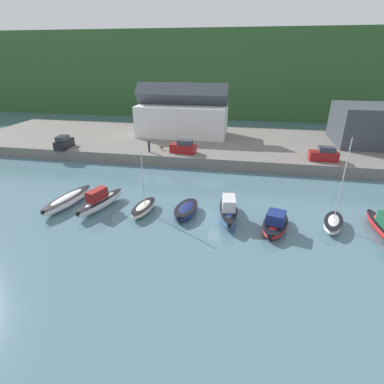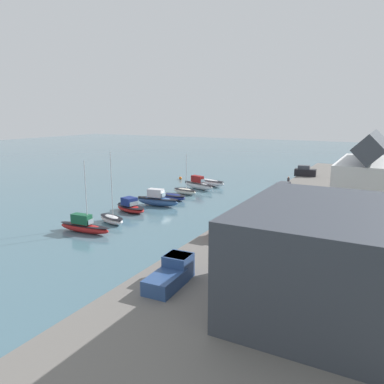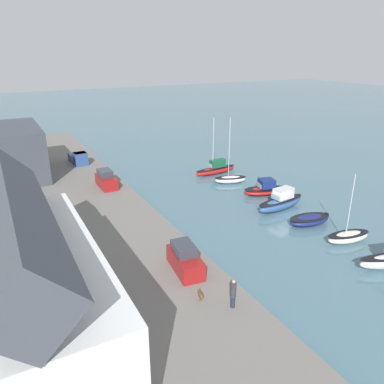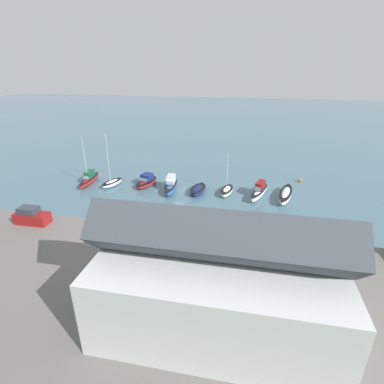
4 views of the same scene
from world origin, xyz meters
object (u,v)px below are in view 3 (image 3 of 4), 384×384
at_px(moored_boat_3, 309,220).
at_px(person_on_quay, 233,293).
at_px(moored_boat_6, 230,179).
at_px(moored_boat_5, 265,189).
at_px(parked_car_0, 106,180).
at_px(parked_car_2, 185,259).
at_px(moored_boat_2, 348,237).
at_px(moored_boat_7, 216,169).
at_px(pickup_truck_0, 79,158).
at_px(moored_boat_4, 281,202).
at_px(dog_on_quay, 200,295).

distance_m(moored_boat_3, person_on_quay, 19.52).
bearing_deg(moored_boat_6, moored_boat_5, -148.20).
distance_m(moored_boat_3, parked_car_0, 25.12).
relative_size(moored_boat_6, parked_car_2, 2.17).
bearing_deg(moored_boat_2, moored_boat_7, 8.76).
bearing_deg(pickup_truck_0, moored_boat_7, 149.21).
height_order(moored_boat_4, pickup_truck_0, pickup_truck_0).
distance_m(moored_boat_3, moored_boat_4, 4.74).
xyz_separation_m(moored_boat_4, person_on_quay, (-14.37, 16.80, 1.87)).
height_order(moored_boat_2, moored_boat_7, moored_boat_7).
bearing_deg(person_on_quay, moored_boat_7, -29.93).
relative_size(moored_boat_4, moored_boat_7, 0.81).
xyz_separation_m(moored_boat_4, moored_boat_7, (15.53, -0.42, -0.16)).
height_order(moored_boat_3, parked_car_0, parked_car_0).
bearing_deg(parked_car_2, dog_on_quay, 84.73).
relative_size(parked_car_0, pickup_truck_0, 0.88).
distance_m(moored_boat_2, person_on_quay, 18.06).
xyz_separation_m(parked_car_0, parked_car_2, (-21.87, 0.01, 0.00)).
relative_size(moored_boat_3, person_on_quay, 2.44).
relative_size(parked_car_2, pickup_truck_0, 0.91).
bearing_deg(moored_boat_2, moored_boat_6, 9.92).
distance_m(moored_boat_2, parked_car_2, 18.12).
relative_size(moored_boat_5, pickup_truck_0, 1.25).
bearing_deg(pickup_truck_0, dog_on_quay, 87.05).
relative_size(moored_boat_2, dog_on_quay, 8.16).
xyz_separation_m(moored_boat_3, parked_car_2, (-3.99, 17.53, 2.11)).
bearing_deg(pickup_truck_0, moored_boat_6, 138.63).
relative_size(moored_boat_5, parked_car_0, 1.43).
xyz_separation_m(moored_boat_6, moored_boat_7, (4.65, -0.40, 0.23)).
bearing_deg(person_on_quay, moored_boat_4, -49.46).
bearing_deg(moored_boat_7, moored_boat_2, 176.26).
bearing_deg(moored_boat_3, moored_boat_5, -1.58).
xyz_separation_m(moored_boat_4, parked_car_2, (-8.71, 17.52, 1.68)).
height_order(moored_boat_2, dog_on_quay, moored_boat_2).
relative_size(moored_boat_4, dog_on_quay, 8.12).
xyz_separation_m(moored_boat_2, moored_boat_6, (20.46, 0.45, 0.00)).
xyz_separation_m(moored_boat_4, pickup_truck_0, (25.48, 18.20, 1.59)).
distance_m(moored_boat_5, parked_car_2, 23.50).
bearing_deg(moored_boat_2, moored_boat_5, 4.55).
bearing_deg(moored_boat_6, parked_car_0, 100.35).
height_order(moored_boat_3, dog_on_quay, dog_on_quay).
bearing_deg(pickup_truck_0, moored_boat_3, 118.41).
bearing_deg(moored_boat_2, moored_boat_3, 13.99).
xyz_separation_m(moored_boat_5, moored_boat_6, (5.95, 1.49, -0.15)).
relative_size(moored_boat_2, moored_boat_4, 1.00).
relative_size(moored_boat_3, moored_boat_6, 0.55).
xyz_separation_m(person_on_quay, dog_on_quay, (1.68, 1.58, -0.64)).
relative_size(moored_boat_3, moored_boat_7, 0.59).
xyz_separation_m(moored_boat_7, person_on_quay, (-29.90, 17.22, 2.02)).
distance_m(moored_boat_7, parked_car_0, 18.18).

